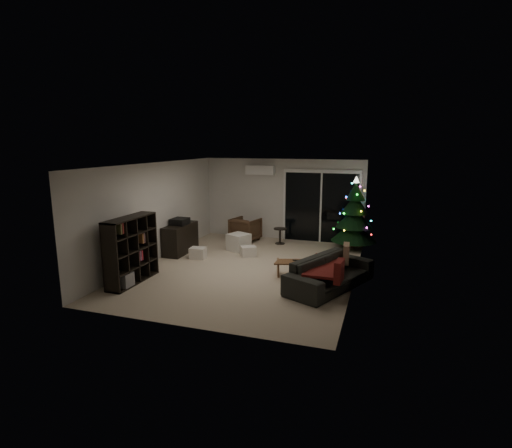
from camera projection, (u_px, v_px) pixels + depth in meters
The scene contains 18 objects.
room at pixel (283, 218), 10.67m from camera, with size 6.50×7.51×2.60m.
bookshelf at pixel (124, 249), 8.62m from camera, with size 0.37×1.44×1.44m, color black, non-canonical shape.
media_cabinet at pixel (180, 239), 10.96m from camera, with size 0.48×1.27×0.79m, color black.
stereo at pixel (180, 221), 10.87m from camera, with size 0.40×0.48×0.17m, color black.
armchair at pixel (245, 229), 12.30m from camera, with size 0.77×0.79×0.72m, color brown.
ottoman at pixel (239, 242), 11.24m from camera, with size 0.52×0.52×0.47m, color white.
cardboard_box_a at pixel (198, 253), 10.47m from camera, with size 0.40×0.31×0.29m, color silver.
cardboard_box_b at pixel (248, 251), 10.65m from camera, with size 0.39×0.29×0.27m, color silver.
side_table at pixel (280, 236), 11.94m from camera, with size 0.38×0.38×0.48m, color black.
floor_lamp at pixel (261, 213), 12.84m from camera, with size 0.24×0.24×1.53m, color black.
sofa at pixel (330, 273), 8.32m from camera, with size 2.22×0.87×0.65m, color black.
sofa_throw at pixel (326, 266), 8.32m from camera, with size 0.69×1.60×0.05m, color maroon.
cushion_a at pixel (346, 254), 8.79m from camera, with size 0.13×0.43×0.43m, color #876E59.
cushion_b at pixel (339, 271), 7.58m from camera, with size 0.13×0.43×0.43m, color maroon.
coffee_table at pixel (302, 269), 8.98m from camera, with size 1.19×0.42×0.38m, color brown, non-canonical shape.
remote_a at pixel (296, 260), 8.99m from camera, with size 0.15×0.04×0.02m, color black.
remote_b at pixel (307, 261), 8.96m from camera, with size 0.14×0.04×0.02m, color slate.
christmas_tree at pixel (355, 213), 11.24m from camera, with size 1.28×1.28×2.07m, color black.
Camera 1 is at (3.07, -8.69, 2.99)m, focal length 28.00 mm.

